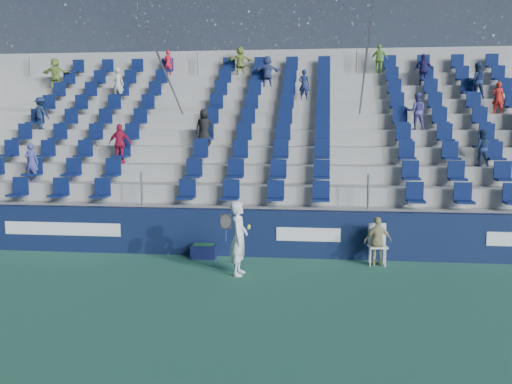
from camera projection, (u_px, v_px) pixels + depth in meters
The scene contains 7 objects.
ground at pixel (230, 291), 11.60m from camera, with size 70.00×70.00×0.00m, color #2E6C54.
sponsor_wall at pixel (250, 233), 14.63m from camera, with size 24.00×0.32×1.20m.
grandstand at pixel (269, 161), 19.47m from camera, with size 24.00×8.17×6.63m.
tennis_player at pixel (239, 238), 12.75m from camera, with size 0.69×0.65×1.66m.
line_judge_chair at pixel (377, 241), 13.77m from camera, with size 0.49×0.50×0.98m.
line_judge at pixel (378, 241), 13.61m from camera, with size 0.69×0.29×1.18m, color tan.
ball_bin at pixel (204, 251), 14.42m from camera, with size 0.64×0.43×0.35m.
Camera 1 is at (1.91, -11.13, 3.36)m, focal length 40.00 mm.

